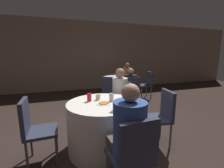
% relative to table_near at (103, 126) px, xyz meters
% --- Properties ---
extents(ground_plane, '(16.00, 16.00, 0.00)m').
position_rel_table_near_xyz_m(ground_plane, '(-0.02, 0.05, -0.37)').
color(ground_plane, '#332621').
extents(wall_back, '(16.00, 0.06, 2.80)m').
position_rel_table_near_xyz_m(wall_back, '(-0.02, 4.28, 1.03)').
color(wall_back, gray).
rests_on(wall_back, ground_plane).
extents(table_near, '(1.06, 1.06, 0.75)m').
position_rel_table_near_xyz_m(table_near, '(0.00, 0.00, 0.00)').
color(table_near, white).
rests_on(table_near, ground_plane).
extents(table_far, '(1.09, 1.09, 0.75)m').
position_rel_table_near_xyz_m(table_far, '(1.19, 2.37, 0.00)').
color(table_far, white).
rests_on(table_far, ground_plane).
extents(chair_near_west, '(0.42, 0.41, 0.89)m').
position_rel_table_near_xyz_m(chair_near_west, '(-0.94, -0.03, 0.16)').
color(chair_near_west, '#2D3347').
rests_on(chair_near_west, ground_plane).
extents(chair_near_south, '(0.42, 0.43, 0.89)m').
position_rel_table_near_xyz_m(chair_near_south, '(0.05, -0.94, 0.16)').
color(chair_near_south, '#2D3347').
rests_on(chair_near_south, ground_plane).
extents(chair_near_northeast, '(0.56, 0.56, 0.89)m').
position_rel_table_near_xyz_m(chair_near_northeast, '(0.59, 0.74, 0.16)').
color(chair_near_northeast, '#2D3347').
rests_on(chair_near_northeast, ground_plane).
extents(chair_near_east, '(0.47, 0.47, 0.89)m').
position_rel_table_near_xyz_m(chair_near_east, '(0.93, -0.17, 0.16)').
color(chair_near_east, '#2D3347').
rests_on(chair_near_east, ground_plane).
extents(chair_far_east, '(0.44, 0.43, 0.89)m').
position_rel_table_near_xyz_m(chair_far_east, '(2.15, 2.29, 0.16)').
color(chair_far_east, '#2D3347').
rests_on(chair_far_east, ground_plane).
extents(chair_far_southwest, '(0.56, 0.56, 0.89)m').
position_rel_table_near_xyz_m(chair_far_southwest, '(0.62, 1.61, 0.16)').
color(chair_far_southwest, '#2D3347').
rests_on(chair_far_southwest, ground_plane).
extents(chair_far_south, '(0.42, 0.42, 0.89)m').
position_rel_table_near_xyz_m(chair_far_south, '(1.15, 1.42, 0.16)').
color(chair_far_south, '#2D3347').
rests_on(chair_far_south, ground_plane).
extents(chair_far_northeast, '(0.56, 0.56, 0.89)m').
position_rel_table_near_xyz_m(chair_far_northeast, '(1.80, 3.12, 0.16)').
color(chair_far_northeast, '#2D3347').
rests_on(chair_far_northeast, ground_plane).
extents(person_white_shirt, '(0.43, 0.45, 1.18)m').
position_rel_table_near_xyz_m(person_white_shirt, '(0.48, 0.61, 0.21)').
color(person_white_shirt, '#33384C').
rests_on(person_white_shirt, ground_plane).
extents(person_blue_shirt, '(0.33, 0.50, 1.18)m').
position_rel_table_near_xyz_m(person_blue_shirt, '(0.04, -0.78, 0.22)').
color(person_blue_shirt, '#4C4238').
rests_on(person_blue_shirt, ground_plane).
extents(person_floral_shirt, '(0.46, 0.48, 1.16)m').
position_rel_table_near_xyz_m(person_floral_shirt, '(1.70, 2.99, 0.21)').
color(person_floral_shirt, '#282828').
rests_on(person_floral_shirt, ground_plane).
extents(person_black_shirt, '(0.36, 0.52, 1.10)m').
position_rel_table_near_xyz_m(person_black_shirt, '(1.16, 1.58, 0.19)').
color(person_black_shirt, '#33384C').
rests_on(person_black_shirt, ground_plane).
extents(pizza_plate_near, '(0.22, 0.22, 0.02)m').
position_rel_table_near_xyz_m(pizza_plate_near, '(-0.00, -0.07, 0.38)').
color(pizza_plate_near, white).
rests_on(pizza_plate_near, table_near).
extents(soda_can_red, '(0.07, 0.07, 0.12)m').
position_rel_table_near_xyz_m(soda_can_red, '(-0.18, 0.12, 0.43)').
color(soda_can_red, red).
rests_on(soda_can_red, table_near).
extents(soda_can_blue, '(0.07, 0.07, 0.12)m').
position_rel_table_near_xyz_m(soda_can_blue, '(0.07, -0.37, 0.43)').
color(soda_can_blue, '#1E38A5').
rests_on(soda_can_blue, table_near).
extents(soda_can_silver, '(0.07, 0.07, 0.12)m').
position_rel_table_near_xyz_m(soda_can_silver, '(0.14, 0.01, 0.43)').
color(soda_can_silver, silver).
rests_on(soda_can_silver, table_near).
extents(cup_near, '(0.07, 0.07, 0.09)m').
position_rel_table_near_xyz_m(cup_near, '(-0.03, 0.15, 0.42)').
color(cup_near, silver).
rests_on(cup_near, table_near).
extents(bottle_far, '(0.09, 0.09, 0.21)m').
position_rel_table_near_xyz_m(bottle_far, '(1.22, 2.53, 0.48)').
color(bottle_far, white).
rests_on(bottle_far, table_far).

